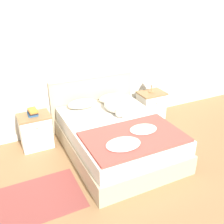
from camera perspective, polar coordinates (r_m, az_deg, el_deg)
name	(u,v)px	position (r m, az deg, el deg)	size (l,w,h in m)	color
ground_plane	(160,190)	(3.68, 10.49, -16.40)	(16.00, 16.00, 0.00)	#997047
wall_back	(96,59)	(4.74, -3.61, 11.47)	(9.00, 0.06, 2.55)	silver
bed	(117,138)	(4.18, 1.20, -5.67)	(1.50, 1.98, 0.54)	#C6B28E
headboard	(93,101)	(4.89, -4.20, 2.49)	(1.58, 0.06, 0.99)	#C6B28E
nightstand_left	(36,131)	(4.50, -16.25, -3.98)	(0.51, 0.40, 0.58)	white
nightstand_right	(151,106)	(5.26, 8.47, 1.31)	(0.51, 0.40, 0.58)	white
pillow_left	(82,104)	(4.56, -6.50, 1.83)	(0.52, 0.32, 0.14)	beige
pillow_right	(112,98)	(4.76, 0.07, 3.09)	(0.52, 0.32, 0.14)	beige
quilt	(134,137)	(3.65, 4.72, -5.46)	(1.38, 0.88, 0.06)	#BC4C42
dog	(115,107)	(4.36, 0.59, 1.09)	(0.28, 0.69, 0.19)	silver
book_stack	(33,112)	(4.37, -16.88, -0.03)	(0.16, 0.22, 0.09)	#285689
table_lamp	(152,80)	(5.08, 8.71, 6.92)	(0.20, 0.20, 0.34)	#9E7A4C
rug	(39,198)	(3.64, -15.64, -17.66)	(1.08, 0.82, 0.00)	#93423D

